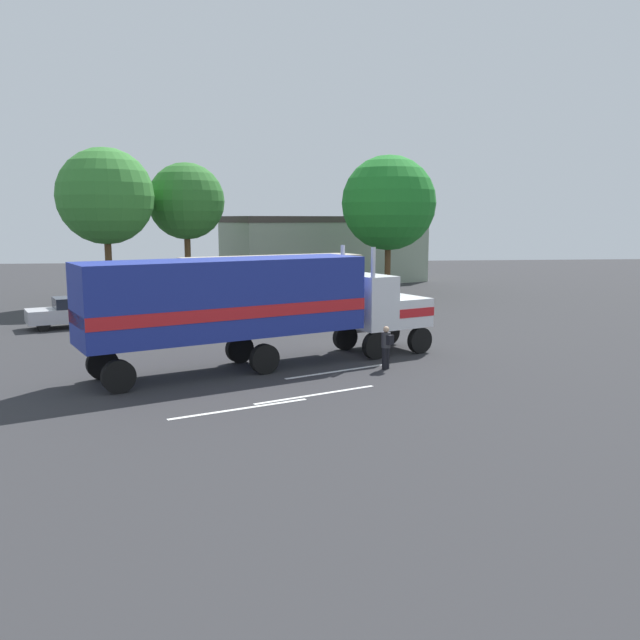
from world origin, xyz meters
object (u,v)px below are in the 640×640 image
parked_car (73,312)px  tree_right (389,203)px  tree_left (105,196)px  parked_bus (273,278)px  person_bystander (386,346)px  tree_center (186,202)px  semi_truck (253,302)px

parked_car → tree_right: size_ratio=0.47×
tree_right → tree_left: bearing=-169.8°
parked_bus → tree_left: size_ratio=1.10×
person_bystander → tree_center: bearing=110.8°
parked_bus → tree_right: 12.86m
parked_car → semi_truck: bearing=-49.1°
semi_truck → parked_car: 14.22m
semi_truck → person_bystander: size_ratio=8.53×
parked_car → tree_center: size_ratio=0.50×
person_bystander → parked_car: size_ratio=0.34×
tree_center → tree_left: bearing=-140.7°
parked_bus → parked_car: parked_bus is taller
parked_car → tree_right: (19.43, 12.42, 5.92)m
person_bystander → tree_right: size_ratio=0.16×
person_bystander → tree_left: tree_left is taller
tree_left → tree_center: bearing=39.3°
parked_bus → tree_left: tree_left is taller
person_bystander → tree_center: (-9.23, 24.35, 5.91)m
tree_right → parked_car: bearing=-147.4°
semi_truck → parked_car: size_ratio=2.93×
semi_truck → tree_right: 25.58m
semi_truck → tree_left: bearing=114.8°
person_bystander → parked_car: person_bystander is taller
tree_center → tree_right: 14.52m
parked_car → tree_center: 15.02m
semi_truck → tree_center: 24.30m
parked_bus → tree_right: (8.78, 8.16, 4.66)m
parked_car → tree_center: (4.92, 12.86, 6.00)m
person_bystander → tree_center: tree_center is taller
tree_left → tree_center: 6.15m
person_bystander → tree_center: size_ratio=0.17×
tree_right → person_bystander: bearing=-102.5°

